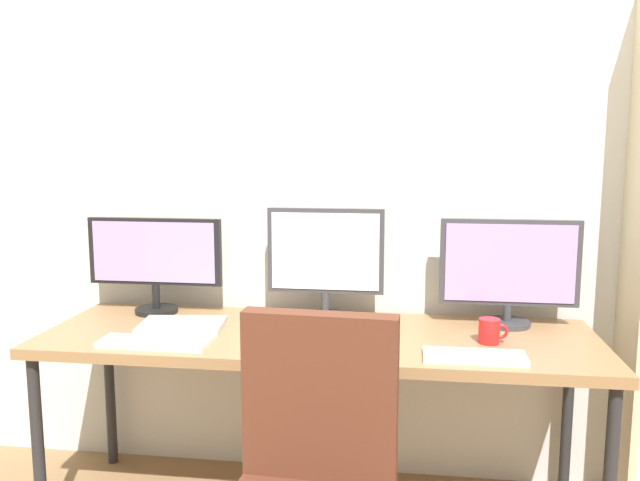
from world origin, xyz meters
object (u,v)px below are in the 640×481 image
object	(u,v)px
monitor_center	(325,258)
coffee_mug	(490,331)
desk	(318,346)
keyboard_right	(474,357)
laptop_closed	(182,325)
monitor_right	(509,269)
monitor_left	(155,258)
keyboard_left	(154,343)
computer_mouse	(280,344)

from	to	relation	value
monitor_center	coffee_mug	distance (m)	0.71
desk	keyboard_right	size ratio (longest dim) A/B	6.17
laptop_closed	monitor_right	bearing A→B (deg)	3.38
monitor_center	laptop_closed	xyz separation A→B (m)	(-0.54, -0.22, -0.24)
laptop_closed	monitor_left	bearing A→B (deg)	124.37
desk	keyboard_right	bearing A→B (deg)	-22.33
monitor_right	keyboard_right	distance (m)	0.52
monitor_left	monitor_center	xyz separation A→B (m)	(0.73, 0.00, 0.02)
monitor_center	coffee_mug	size ratio (longest dim) A/B	4.48
monitor_right	coffee_mug	distance (m)	0.32
desk	laptop_closed	size ratio (longest dim) A/B	6.55
keyboard_right	coffee_mug	bearing A→B (deg)	69.64
monitor_center	keyboard_left	bearing A→B (deg)	-141.70
desk	computer_mouse	distance (m)	0.24
monitor_left	coffee_mug	size ratio (longest dim) A/B	5.43
monitor_left	laptop_closed	distance (m)	0.37
monitor_right	keyboard_right	world-z (taller)	monitor_right
monitor_left	keyboard_left	xyz separation A→B (m)	(0.17, -0.44, -0.23)
keyboard_left	coffee_mug	xyz separation A→B (m)	(1.19, 0.19, 0.04)
computer_mouse	coffee_mug	size ratio (longest dim) A/B	0.91
desk	laptop_closed	distance (m)	0.54
keyboard_left	monitor_left	bearing A→B (deg)	110.75
monitor_left	computer_mouse	bearing A→B (deg)	-33.78
coffee_mug	keyboard_right	bearing A→B (deg)	-110.36
computer_mouse	laptop_closed	xyz separation A→B (m)	(-0.43, 0.19, -0.00)
laptop_closed	coffee_mug	bearing A→B (deg)	-7.94
keyboard_right	laptop_closed	size ratio (longest dim) A/B	1.06
monitor_center	monitor_right	xyz separation A→B (m)	(0.73, 0.00, -0.02)
monitor_right	coffee_mug	world-z (taller)	monitor_right
monitor_left	computer_mouse	size ratio (longest dim) A/B	6.00
computer_mouse	desk	bearing A→B (deg)	61.77
monitor_left	laptop_closed	bearing A→B (deg)	-49.11
computer_mouse	laptop_closed	distance (m)	0.47
desk	coffee_mug	distance (m)	0.64
coffee_mug	monitor_right	bearing A→B (deg)	68.95
desk	keyboard_left	distance (m)	0.61
monitor_right	keyboard_right	size ratio (longest dim) A/B	1.59
monitor_left	keyboard_right	size ratio (longest dim) A/B	1.70
desk	coffee_mug	bearing A→B (deg)	-3.39
monitor_center	monitor_right	world-z (taller)	monitor_center
monitor_right	coffee_mug	size ratio (longest dim) A/B	5.08
keyboard_left	keyboard_right	bearing A→B (deg)	0.00
keyboard_left	keyboard_right	distance (m)	1.12
laptop_closed	keyboard_left	bearing A→B (deg)	-102.59
computer_mouse	coffee_mug	world-z (taller)	coffee_mug
keyboard_right	computer_mouse	xyz separation A→B (m)	(-0.67, 0.03, 0.01)
monitor_center	coffee_mug	world-z (taller)	monitor_center
keyboard_right	laptop_closed	world-z (taller)	laptop_closed
desk	monitor_right	world-z (taller)	monitor_right
keyboard_right	computer_mouse	bearing A→B (deg)	177.59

